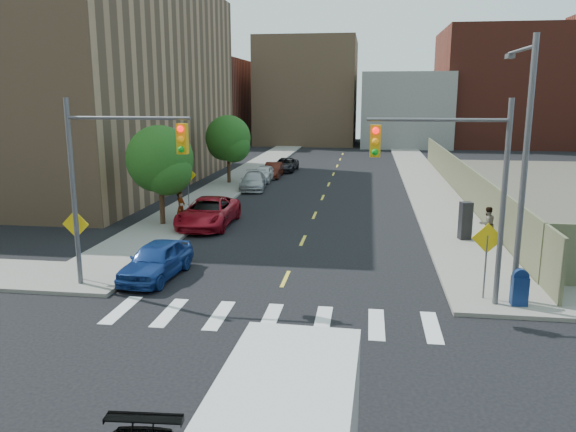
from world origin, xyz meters
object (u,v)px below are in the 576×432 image
(parked_car_red, at_px, (208,212))
(parked_car_maroon, at_px, (273,170))
(parked_car_black, at_px, (210,215))
(mailbox, at_px, (520,287))
(parked_car_grey, at_px, (285,165))
(parked_car_silver, at_px, (253,181))
(parked_car_white, at_px, (264,173))
(parked_car_blue, at_px, (156,260))
(payphone, at_px, (465,221))
(pedestrian_east, at_px, (487,224))
(pedestrian_west, at_px, (181,207))

(parked_car_red, xyz_separation_m, parked_car_maroon, (0.42, 18.90, -0.14))
(parked_car_black, distance_m, mailbox, 17.07)
(parked_car_grey, bearing_deg, parked_car_red, -90.06)
(parked_car_silver, bearing_deg, parked_car_grey, 79.64)
(parked_car_white, bearing_deg, parked_car_red, -87.03)
(parked_car_black, relative_size, parked_car_maroon, 1.04)
(mailbox, bearing_deg, parked_car_blue, 171.67)
(payphone, height_order, pedestrian_east, payphone)
(parked_car_grey, relative_size, mailbox, 3.51)
(parked_car_maroon, bearing_deg, payphone, -58.65)
(pedestrian_west, bearing_deg, mailbox, -118.61)
(parked_car_red, xyz_separation_m, pedestrian_west, (-1.49, -0.19, 0.28))
(parked_car_maroon, relative_size, parked_car_grey, 0.88)
(parked_car_silver, height_order, parked_car_grey, parked_car_silver)
(parked_car_blue, bearing_deg, parked_car_maroon, 94.60)
(parked_car_maroon, xyz_separation_m, mailbox, (13.34, -29.23, 0.12))
(parked_car_red, bearing_deg, parked_car_black, -35.56)
(parked_car_silver, bearing_deg, parked_car_white, 84.19)
(payphone, bearing_deg, pedestrian_east, -25.27)
(parked_car_silver, height_order, payphone, payphone)
(payphone, xyz_separation_m, pedestrian_east, (1.00, -0.18, -0.09))
(parked_car_red, xyz_separation_m, parked_car_white, (0.00, 16.46, -0.11))
(pedestrian_west, distance_m, pedestrian_east, 15.93)
(parked_car_grey, distance_m, pedestrian_east, 28.14)
(parked_car_silver, xyz_separation_m, parked_car_grey, (0.85, 10.73, -0.04))
(pedestrian_west, bearing_deg, parked_car_silver, -1.74)
(parked_car_white, relative_size, mailbox, 3.12)
(parked_car_maroon, relative_size, payphone, 2.11)
(parked_car_blue, relative_size, parked_car_black, 1.04)
(mailbox, bearing_deg, parked_car_maroon, 112.39)
(parked_car_blue, xyz_separation_m, parked_car_maroon, (-0.03, 27.79, -0.08))
(pedestrian_east, bearing_deg, parked_car_maroon, -77.85)
(parked_car_silver, distance_m, parked_car_grey, 10.76)
(parked_car_blue, height_order, pedestrian_west, pedestrian_west)
(parked_car_white, xyz_separation_m, pedestrian_west, (-1.49, -16.65, 0.39))
(parked_car_blue, distance_m, pedestrian_east, 15.69)
(mailbox, distance_m, payphone, 8.86)
(parked_car_silver, xyz_separation_m, payphone, (13.38, -13.77, 0.42))
(parked_car_red, height_order, pedestrian_east, pedestrian_east)
(pedestrian_west, bearing_deg, parked_car_red, -77.82)
(parked_car_red, height_order, payphone, payphone)
(parked_car_blue, bearing_deg, parked_car_grey, 93.81)
(parked_car_black, height_order, pedestrian_east, pedestrian_east)
(parked_car_white, distance_m, payphone, 22.39)
(pedestrian_east, bearing_deg, parked_car_black, -28.38)
(parked_car_white, bearing_deg, parked_car_black, -86.64)
(parked_car_black, distance_m, parked_car_grey, 23.10)
(payphone, distance_m, pedestrian_east, 1.02)
(parked_car_grey, relative_size, pedestrian_west, 2.42)
(parked_car_silver, xyz_separation_m, pedestrian_east, (14.38, -13.95, 0.33))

